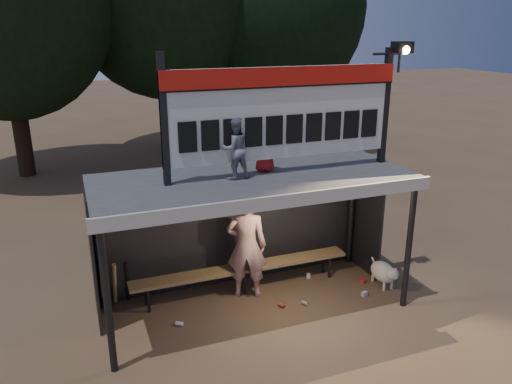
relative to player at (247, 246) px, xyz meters
The scene contains 11 objects.
ground 1.03m from the player, 92.74° to the right, with size 80.00×80.00×0.00m, color #503A28.
player is the anchor object (origin of this frame).
child_a 1.91m from the player, 128.51° to the right, with size 0.45×0.35×0.94m, color gray.
child_b 1.81m from the player, 40.23° to the right, with size 0.41×0.26×0.83m, color maroon.
dugout_shelter 0.90m from the player, 97.63° to the right, with size 5.10×2.08×2.32m.
scoreboard_assembly 2.46m from the player, 35.73° to the right, with size 4.10×0.27×1.99m.
bench 0.55m from the player, 96.06° to the left, with size 4.00×0.35×0.48m.
tree_right 12.05m from the player, 63.79° to the left, with size 6.08×6.08×8.72m.
dog 2.61m from the player, 13.73° to the right, with size 0.36×0.81×0.49m.
bats 2.31m from the player, 168.69° to the left, with size 0.49×0.33×0.84m.
litter 1.37m from the player, 26.61° to the right, with size 3.61×1.06×0.08m.
Camera 1 is at (-2.63, -7.01, 4.54)m, focal length 35.00 mm.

